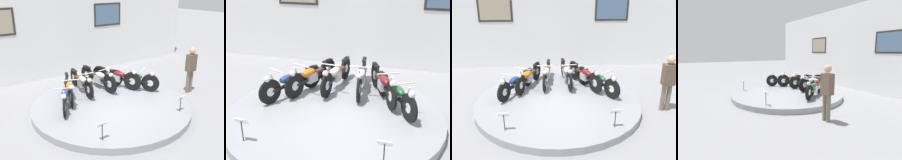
# 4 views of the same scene
# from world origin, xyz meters

# --- Properties ---
(ground_plane) EXTENTS (60.00, 60.00, 0.00)m
(ground_plane) POSITION_xyz_m (0.00, 0.00, 0.00)
(ground_plane) COLOR gray
(display_platform) EXTENTS (4.95, 4.95, 0.20)m
(display_platform) POSITION_xyz_m (0.00, 0.00, 0.10)
(display_platform) COLOR gray
(display_platform) RESTS_ON ground_plane
(motorcycle_blue) EXTENTS (0.95, 1.77, 0.78)m
(motorcycle_blue) POSITION_xyz_m (-1.31, 0.54, 0.58)
(motorcycle_blue) COLOR black
(motorcycle_blue) RESTS_ON display_platform
(motorcycle_orange) EXTENTS (0.76, 1.91, 0.80)m
(motorcycle_orange) POSITION_xyz_m (-0.95, 1.04, 0.59)
(motorcycle_orange) COLOR black
(motorcycle_orange) RESTS_ON display_platform
(motorcycle_cream) EXTENTS (0.54, 1.99, 0.80)m
(motorcycle_cream) POSITION_xyz_m (-0.34, 1.31, 0.59)
(motorcycle_cream) COLOR black
(motorcycle_cream) RESTS_ON display_platform
(motorcycle_silver) EXTENTS (0.54, 2.02, 0.82)m
(motorcycle_silver) POSITION_xyz_m (0.34, 1.32, 0.60)
(motorcycle_silver) COLOR black
(motorcycle_silver) RESTS_ON display_platform
(motorcycle_maroon) EXTENTS (0.90, 1.86, 0.81)m
(motorcycle_maroon) POSITION_xyz_m (0.95, 1.04, 0.60)
(motorcycle_maroon) COLOR black
(motorcycle_maroon) RESTS_ON display_platform
(motorcycle_green) EXTENTS (1.12, 1.70, 0.80)m
(motorcycle_green) POSITION_xyz_m (1.31, 0.55, 0.59)
(motorcycle_green) COLOR black
(motorcycle_green) RESTS_ON display_platform
(info_placard_front_left) EXTENTS (0.26, 0.11, 0.51)m
(info_placard_front_left) POSITION_xyz_m (-1.36, -1.63, 0.57)
(info_placard_front_left) COLOR #333338
(info_placard_front_left) RESTS_ON display_platform
(info_placard_front_centre) EXTENTS (0.26, 0.11, 0.51)m
(info_placard_front_centre) POSITION_xyz_m (1.36, -1.63, 0.57)
(info_placard_front_centre) COLOR #333338
(info_placard_front_centre) RESTS_ON display_platform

